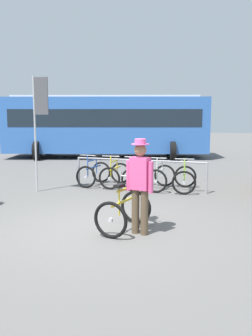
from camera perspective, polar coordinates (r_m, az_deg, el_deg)
ground_plane at (r=7.13m, az=-4.66°, el=-9.21°), size 80.00×80.00×0.00m
bike_rack_rail at (r=10.54m, az=2.05°, el=0.33°), size 3.90×0.32×0.88m
racked_bike_blue at (r=11.27m, az=-5.04°, el=-0.81°), size 0.80×1.19×0.98m
racked_bike_yellow at (r=11.01m, az=-1.70°, el=-1.00°), size 0.71×1.13×0.97m
racked_bike_orange at (r=10.79m, az=1.78°, el=-1.19°), size 0.73×1.14×0.97m
racked_bike_white at (r=10.61m, az=5.40°, el=-1.39°), size 0.76×1.17×0.98m
racked_bike_lime at (r=10.47m, az=9.13°, el=-1.58°), size 0.73×1.14×0.97m
featured_bicycle at (r=6.91m, az=0.16°, el=-5.56°), size 0.87×1.25×1.09m
person_with_featured_bike at (r=6.51m, az=2.20°, el=-2.27°), size 0.52×0.32×1.72m
bus_distant at (r=18.62m, az=-3.10°, el=7.01°), size 10.31×4.92×3.08m
banner_flag at (r=10.36m, az=-13.45°, el=8.54°), size 0.45×0.05×3.20m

